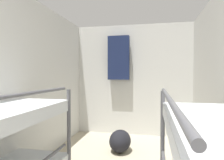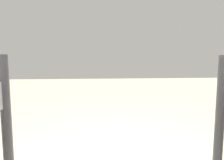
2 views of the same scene
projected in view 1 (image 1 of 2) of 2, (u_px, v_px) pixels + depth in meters
name	position (u px, v px, depth m)	size (l,w,h in m)	color
wall_left	(5.00, 84.00, 2.27)	(0.06, 4.56, 2.31)	silver
wall_back	(133.00, 80.00, 4.22)	(2.52, 0.06, 2.31)	silver
duffel_bag	(120.00, 141.00, 3.28)	(0.35, 0.47, 0.35)	black
hanging_coat	(119.00, 58.00, 4.12)	(0.44, 0.12, 0.90)	#192347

